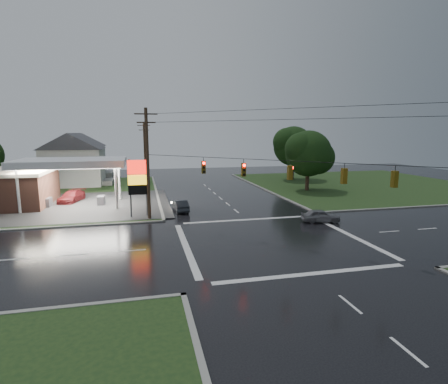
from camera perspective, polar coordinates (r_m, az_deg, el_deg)
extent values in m
plane|color=black|center=(28.85, 7.84, -7.81)|extent=(120.00, 120.00, 0.00)
cube|color=#1A3216|center=(54.72, -30.01, -0.67)|extent=(36.00, 36.00, 0.08)
cube|color=#1A3216|center=(63.55, 21.47, 1.22)|extent=(36.00, 36.00, 0.08)
cube|color=#2D2D2D|center=(45.56, -25.62, -2.10)|extent=(26.00, 18.00, 0.02)
cylinder|color=silver|center=(43.09, -30.58, 0.14)|extent=(0.30, 0.30, 5.00)
cylinder|color=silver|center=(41.20, -17.21, 0.68)|extent=(0.30, 0.30, 5.00)
cylinder|color=silver|center=(48.79, -28.53, 1.27)|extent=(0.30, 0.30, 5.00)
cylinder|color=silver|center=(47.13, -16.74, 1.78)|extent=(0.30, 0.30, 5.00)
cube|color=silver|center=(44.49, -23.58, 4.45)|extent=(12.00, 8.00, 0.80)
cube|color=white|center=(44.52, -23.55, 3.91)|extent=(11.40, 7.40, 0.04)
cube|color=#59595E|center=(45.71, -26.89, -1.57)|extent=(0.80, 1.60, 1.10)
cube|color=#59595E|center=(44.65, -19.40, -1.31)|extent=(0.80, 1.60, 1.10)
cylinder|color=#59595E|center=(36.59, -15.06, 0.49)|extent=(0.16, 0.16, 6.00)
cylinder|color=#59595E|center=(36.57, -12.55, 0.59)|extent=(0.16, 0.16, 6.00)
cube|color=red|center=(36.30, -13.94, 3.97)|extent=(2.00, 0.35, 1.40)
cube|color=gold|center=(36.45, -13.86, 1.94)|extent=(2.00, 0.35, 1.00)
cube|color=black|center=(36.59, -13.80, 0.39)|extent=(2.00, 0.35, 1.00)
cylinder|color=#382619|center=(35.28, -12.35, 4.37)|extent=(0.32, 0.32, 11.00)
cube|color=#382619|center=(35.19, -12.64, 12.33)|extent=(2.20, 0.12, 0.12)
cube|color=#382619|center=(35.16, -12.59, 11.03)|extent=(1.80, 0.12, 0.12)
cylinder|color=#382619|center=(63.73, -12.82, 6.38)|extent=(0.32, 0.32, 10.50)
cube|color=#382619|center=(63.65, -12.98, 10.56)|extent=(2.20, 0.12, 0.12)
cube|color=#382619|center=(63.64, -12.95, 9.84)|extent=(1.80, 0.12, 0.12)
cube|color=#59470C|center=(30.99, -3.36, 4.06)|extent=(0.34, 0.34, 1.10)
cylinder|color=#FF0C07|center=(30.76, -3.30, 4.73)|extent=(0.22, 0.08, 0.22)
cube|color=#59470C|center=(28.87, 3.21, 3.65)|extent=(0.34, 0.34, 1.10)
cylinder|color=#FF0C07|center=(28.64, 3.33, 4.36)|extent=(0.22, 0.08, 0.22)
cube|color=#59470C|center=(27.19, 10.70, 3.12)|extent=(0.34, 0.34, 1.10)
cylinder|color=#FF0C07|center=(27.23, 11.11, 3.93)|extent=(0.08, 0.22, 0.22)
cube|color=#59470C|center=(26.03, 19.01, 2.48)|extent=(0.34, 0.34, 1.10)
cylinder|color=#FF0C07|center=(26.16, 18.82, 3.36)|extent=(0.22, 0.08, 0.22)
cube|color=#59470C|center=(25.52, 26.07, 1.89)|extent=(0.34, 0.34, 1.10)
cylinder|color=#FF0C07|center=(25.63, 25.85, 2.80)|extent=(0.22, 0.08, 0.22)
cube|color=silver|center=(62.85, -23.28, 3.74)|extent=(9.00, 8.00, 6.00)
cube|color=gray|center=(62.44, -18.33, 1.59)|extent=(1.60, 4.80, 0.80)
cube|color=silver|center=(74.81, -22.48, 4.61)|extent=(9.00, 8.00, 6.00)
cube|color=gray|center=(74.39, -18.32, 2.81)|extent=(1.60, 4.80, 0.80)
cylinder|color=black|center=(53.71, 13.46, 2.86)|extent=(0.56, 0.56, 5.04)
sphere|color=black|center=(53.45, 13.59, 6.12)|extent=(6.80, 6.80, 6.80)
sphere|color=black|center=(54.53, 15.03, 5.46)|extent=(5.10, 5.10, 5.10)
sphere|color=black|center=(52.45, 12.48, 6.89)|extent=(4.76, 4.76, 4.76)
cylinder|color=black|center=(65.74, 11.14, 4.39)|extent=(0.56, 0.56, 5.60)
sphere|color=black|center=(65.53, 11.23, 7.35)|extent=(7.20, 7.20, 7.20)
sphere|color=black|center=(66.59, 12.53, 6.73)|extent=(5.40, 5.40, 5.40)
sphere|color=black|center=(64.55, 10.23, 8.06)|extent=(5.04, 5.04, 5.04)
imported|color=#22262B|center=(39.05, -7.14, -2.22)|extent=(1.63, 3.94, 1.27)
imported|color=slate|center=(35.37, 15.49, -3.75)|extent=(3.93, 2.20, 1.26)
imported|color=maroon|center=(47.86, -23.61, -0.67)|extent=(3.18, 5.27, 1.43)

